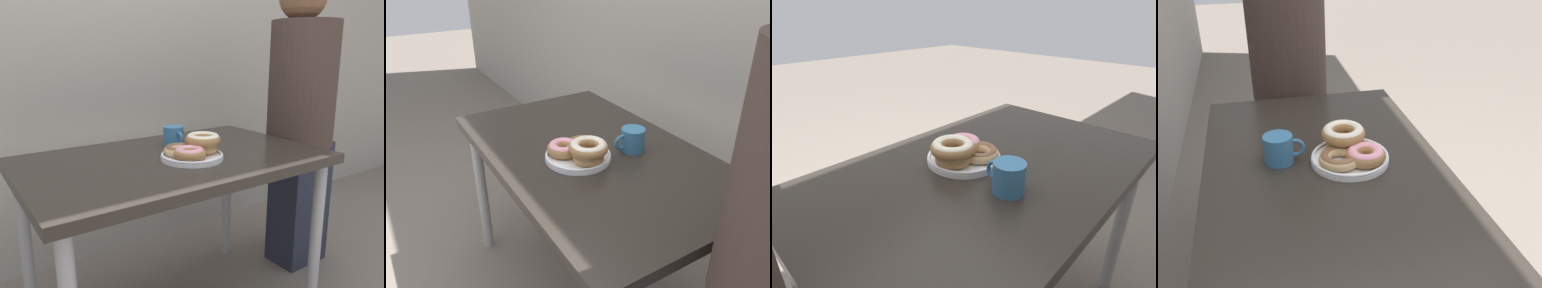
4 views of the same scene
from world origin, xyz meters
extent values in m
plane|color=#70665B|center=(0.00, 0.00, 0.00)|extent=(14.00, 14.00, 0.00)
cube|color=#28231E|center=(0.00, 0.39, 0.72)|extent=(1.18, 0.73, 0.04)
cylinder|color=#99999E|center=(-0.53, 0.08, 0.35)|extent=(0.05, 0.05, 0.70)
cylinder|color=#99999E|center=(-0.53, 0.69, 0.35)|extent=(0.05, 0.05, 0.70)
cylinder|color=white|center=(0.03, 0.31, 0.75)|extent=(0.24, 0.24, 0.01)
torus|color=white|center=(0.03, 0.31, 0.76)|extent=(0.24, 0.24, 0.01)
torus|color=#B2844C|center=(0.09, 0.32, 0.77)|extent=(0.14, 0.14, 0.03)
torus|color=silver|center=(0.09, 0.32, 0.78)|extent=(0.13, 0.13, 0.03)
torus|color=#D6B27A|center=(0.00, 0.35, 0.77)|extent=(0.15, 0.15, 0.03)
torus|color=brown|center=(0.00, 0.35, 0.78)|extent=(0.14, 0.14, 0.03)
torus|color=#9E7042|center=(-0.01, 0.27, 0.77)|extent=(0.17, 0.17, 0.04)
torus|color=pink|center=(-0.01, 0.27, 0.78)|extent=(0.16, 0.16, 0.03)
torus|color=#9E7042|center=(0.09, 0.32, 0.81)|extent=(0.15, 0.15, 0.04)
torus|color=silver|center=(0.09, 0.32, 0.81)|extent=(0.14, 0.14, 0.03)
cylinder|color=teal|center=(0.08, 0.52, 0.78)|extent=(0.09, 0.09, 0.09)
cylinder|color=#382114|center=(0.08, 0.52, 0.82)|extent=(0.07, 0.07, 0.00)
torus|color=teal|center=(0.07, 0.47, 0.78)|extent=(0.02, 0.06, 0.06)
camera|label=1|loc=(-0.75, -0.83, 1.14)|focal=35.00mm
camera|label=2|loc=(1.05, -0.31, 1.41)|focal=35.00mm
camera|label=3|loc=(0.66, 0.91, 1.20)|focal=28.00mm
camera|label=4|loc=(-1.08, 0.57, 1.42)|focal=40.00mm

